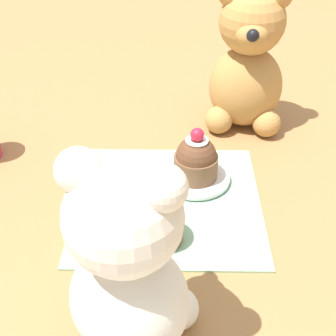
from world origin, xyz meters
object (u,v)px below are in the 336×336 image
at_px(saucer_plate, 195,177).
at_px(cupcake_near_tan_bear, 196,160).
at_px(teddy_bear_cream, 129,267).
at_px(teddy_bear_tan, 248,64).
at_px(cupcake_near_cream_bear, 160,222).

distance_m(saucer_plate, cupcake_near_tan_bear, 0.03).
relative_size(teddy_bear_cream, cupcake_near_tan_bear, 2.85).
relative_size(teddy_bear_cream, teddy_bear_tan, 0.95).
relative_size(cupcake_near_cream_bear, saucer_plate, 0.74).
bearing_deg(cupcake_near_tan_bear, cupcake_near_cream_bear, 68.69).
bearing_deg(teddy_bear_cream, cupcake_near_tan_bear, -88.39).
xyz_separation_m(teddy_bear_cream, saucer_plate, (-0.07, -0.24, -0.09)).
distance_m(teddy_bear_cream, cupcake_near_tan_bear, 0.26).
bearing_deg(saucer_plate, cupcake_near_tan_bear, 180.00).
relative_size(teddy_bear_tan, saucer_plate, 2.37).
height_order(teddy_bear_cream, cupcake_near_cream_bear, teddy_bear_cream).
distance_m(teddy_bear_tan, saucer_plate, 0.20).
bearing_deg(saucer_plate, teddy_bear_tan, -117.21).
bearing_deg(cupcake_near_cream_bear, saucer_plate, -111.31).
relative_size(cupcake_near_cream_bear, cupcake_near_tan_bear, 0.94).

